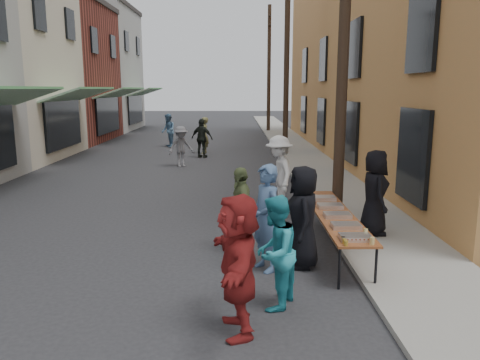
{
  "coord_description": "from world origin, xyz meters",
  "views": [
    {
      "loc": [
        1.87,
        -7.86,
        3.15
      ],
      "look_at": [
        1.96,
        1.58,
        1.3
      ],
      "focal_mm": 35.0,
      "sensor_mm": 36.0,
      "label": 1
    }
  ],
  "objects_px": {
    "guest_front_a": "(303,217)",
    "server": "(375,192)",
    "utility_pole_mid": "(287,60)",
    "utility_pole_far": "(269,70)",
    "guest_front_c": "(275,252)",
    "utility_pole_near": "(344,27)",
    "serving_table": "(334,215)",
    "catering_tray_sausage": "(355,237)"
  },
  "relations": [
    {
      "from": "guest_front_a",
      "to": "server",
      "type": "xyz_separation_m",
      "value": [
        1.74,
        1.59,
        0.08
      ]
    },
    {
      "from": "guest_front_a",
      "to": "utility_pole_mid",
      "type": "bearing_deg",
      "value": 174.69
    },
    {
      "from": "utility_pole_far",
      "to": "guest_front_c",
      "type": "relative_size",
      "value": 5.38
    },
    {
      "from": "utility_pole_mid",
      "to": "guest_front_c",
      "type": "bearing_deg",
      "value": -96.48
    },
    {
      "from": "utility_pole_near",
      "to": "server",
      "type": "xyz_separation_m",
      "value": [
        0.49,
        -1.28,
        -3.5
      ]
    },
    {
      "from": "serving_table",
      "to": "catering_tray_sausage",
      "type": "height_order",
      "value": "catering_tray_sausage"
    },
    {
      "from": "utility_pole_mid",
      "to": "guest_front_a",
      "type": "height_order",
      "value": "utility_pole_mid"
    },
    {
      "from": "guest_front_a",
      "to": "server",
      "type": "height_order",
      "value": "server"
    },
    {
      "from": "guest_front_a",
      "to": "server",
      "type": "distance_m",
      "value": 2.36
    },
    {
      "from": "utility_pole_near",
      "to": "serving_table",
      "type": "bearing_deg",
      "value": -104.06
    },
    {
      "from": "catering_tray_sausage",
      "to": "server",
      "type": "xyz_separation_m",
      "value": [
        0.99,
        2.36,
        0.21
      ]
    },
    {
      "from": "serving_table",
      "to": "guest_front_c",
      "type": "distance_m",
      "value": 2.84
    },
    {
      "from": "utility_pole_far",
      "to": "guest_front_c",
      "type": "xyz_separation_m",
      "value": [
        -1.87,
        -28.47,
        -3.66
      ]
    },
    {
      "from": "catering_tray_sausage",
      "to": "server",
      "type": "height_order",
      "value": "server"
    },
    {
      "from": "serving_table",
      "to": "catering_tray_sausage",
      "type": "distance_m",
      "value": 1.65
    },
    {
      "from": "guest_front_c",
      "to": "server",
      "type": "height_order",
      "value": "server"
    },
    {
      "from": "guest_front_a",
      "to": "guest_front_c",
      "type": "relative_size",
      "value": 1.1
    },
    {
      "from": "serving_table",
      "to": "guest_front_c",
      "type": "height_order",
      "value": "guest_front_c"
    },
    {
      "from": "serving_table",
      "to": "server",
      "type": "relative_size",
      "value": 2.22
    },
    {
      "from": "utility_pole_mid",
      "to": "catering_tray_sausage",
      "type": "height_order",
      "value": "utility_pole_mid"
    },
    {
      "from": "guest_front_a",
      "to": "serving_table",
      "type": "bearing_deg",
      "value": 139.24
    },
    {
      "from": "utility_pole_near",
      "to": "catering_tray_sausage",
      "type": "distance_m",
      "value": 5.23
    },
    {
      "from": "utility_pole_mid",
      "to": "guest_front_c",
      "type": "relative_size",
      "value": 5.38
    },
    {
      "from": "utility_pole_far",
      "to": "serving_table",
      "type": "xyz_separation_m",
      "value": [
        -0.5,
        -26.0,
        -3.79
      ]
    },
    {
      "from": "utility_pole_mid",
      "to": "serving_table",
      "type": "height_order",
      "value": "utility_pole_mid"
    },
    {
      "from": "utility_pole_far",
      "to": "guest_front_c",
      "type": "height_order",
      "value": "utility_pole_far"
    },
    {
      "from": "guest_front_a",
      "to": "guest_front_c",
      "type": "xyz_separation_m",
      "value": [
        -0.63,
        -1.6,
        -0.08
      ]
    },
    {
      "from": "utility_pole_far",
      "to": "utility_pole_near",
      "type": "bearing_deg",
      "value": -90.0
    },
    {
      "from": "utility_pole_far",
      "to": "serving_table",
      "type": "bearing_deg",
      "value": -91.1
    },
    {
      "from": "utility_pole_mid",
      "to": "utility_pole_near",
      "type": "bearing_deg",
      "value": -90.0
    },
    {
      "from": "server",
      "to": "utility_pole_near",
      "type": "bearing_deg",
      "value": 19.81
    },
    {
      "from": "catering_tray_sausage",
      "to": "guest_front_c",
      "type": "distance_m",
      "value": 1.6
    },
    {
      "from": "catering_tray_sausage",
      "to": "server",
      "type": "bearing_deg",
      "value": 67.21
    },
    {
      "from": "serving_table",
      "to": "catering_tray_sausage",
      "type": "xyz_separation_m",
      "value": [
        -0.0,
        -1.65,
        0.08
      ]
    },
    {
      "from": "guest_front_c",
      "to": "server",
      "type": "relative_size",
      "value": 0.93
    },
    {
      "from": "guest_front_c",
      "to": "utility_pole_far",
      "type": "bearing_deg",
      "value": -159.47
    },
    {
      "from": "utility_pole_far",
      "to": "guest_front_a",
      "type": "relative_size",
      "value": 4.91
    },
    {
      "from": "utility_pole_far",
      "to": "server",
      "type": "bearing_deg",
      "value": -88.88
    },
    {
      "from": "utility_pole_mid",
      "to": "guest_front_c",
      "type": "height_order",
      "value": "utility_pole_mid"
    },
    {
      "from": "utility_pole_near",
      "to": "utility_pole_mid",
      "type": "bearing_deg",
      "value": 90.0
    },
    {
      "from": "utility_pole_mid",
      "to": "server",
      "type": "distance_m",
      "value": 13.75
    },
    {
      "from": "guest_front_a",
      "to": "catering_tray_sausage",
      "type": "bearing_deg",
      "value": 43.41
    }
  ]
}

